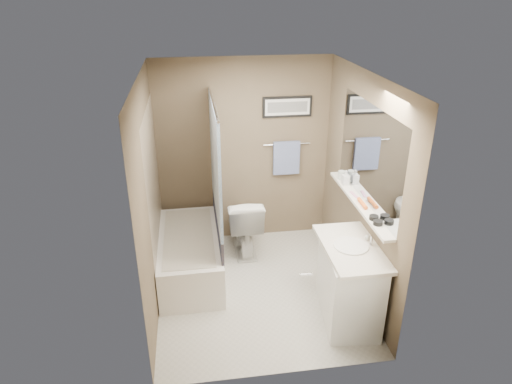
{
  "coord_description": "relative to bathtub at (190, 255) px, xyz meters",
  "views": [
    {
      "loc": [
        -0.64,
        -4.21,
        3.18
      ],
      "look_at": [
        0.0,
        0.15,
        1.15
      ],
      "focal_mm": 32.0,
      "sensor_mm": 36.0,
      "label": 1
    }
  ],
  "objects": [
    {
      "name": "wall_right",
      "position": [
        1.83,
        -0.43,
        0.95
      ],
      "size": [
        0.04,
        2.5,
        2.4
      ],
      "primitive_type": "cube",
      "color": "brown",
      "rests_on": "ground"
    },
    {
      "name": "towel",
      "position": [
        1.3,
        0.76,
        0.87
      ],
      "size": [
        0.34,
        0.05,
        0.44
      ],
      "primitive_type": "cube",
      "color": "#97AADC",
      "rests_on": "towel_bar"
    },
    {
      "name": "ground",
      "position": [
        0.75,
        -0.43,
        -0.25
      ],
      "size": [
        2.5,
        2.5,
        0.0
      ],
      "primitive_type": "plane",
      "color": "beige",
      "rests_on": "ground"
    },
    {
      "name": "art_mat",
      "position": [
        1.3,
        0.79,
        1.53
      ],
      "size": [
        0.56,
        0.0,
        0.2
      ],
      "primitive_type": "cube",
      "color": "white",
      "rests_on": "art_frame"
    },
    {
      "name": "faucet_knob",
      "position": [
        1.78,
        -0.91,
        0.62
      ],
      "size": [
        0.05,
        0.05,
        0.05
      ],
      "primitive_type": "sphere",
      "color": "silver",
      "rests_on": "countertop"
    },
    {
      "name": "faucet_spout",
      "position": [
        1.78,
        -1.01,
        0.64
      ],
      "size": [
        0.02,
        0.02,
        0.1
      ],
      "primitive_type": "cylinder",
      "color": "silver",
      "rests_on": "countertop"
    },
    {
      "name": "toilet",
      "position": [
        0.69,
        0.42,
        0.14
      ],
      "size": [
        0.44,
        0.77,
        0.78
      ],
      "primitive_type": "imported",
      "rotation": [
        0.0,
        0.0,
        3.15
      ],
      "color": "white",
      "rests_on": "ground"
    },
    {
      "name": "art_image",
      "position": [
        1.3,
        0.78,
        1.53
      ],
      "size": [
        0.5,
        0.0,
        0.13
      ],
      "primitive_type": "cube",
      "color": "#595959",
      "rests_on": "art_mat"
    },
    {
      "name": "sink_basin",
      "position": [
        1.58,
        -1.01,
        0.6
      ],
      "size": [
        0.34,
        0.34,
        0.01
      ],
      "primitive_type": "cylinder",
      "color": "white",
      "rests_on": "countertop"
    },
    {
      "name": "curtain_lower",
      "position": [
        0.35,
        0.07,
        0.33
      ],
      "size": [
        0.03,
        1.45,
        0.36
      ],
      "primitive_type": "cube",
      "color": "#29304D",
      "rests_on": "curtain_rod"
    },
    {
      "name": "hair_brush_front",
      "position": [
        1.79,
        -0.68,
        0.89
      ],
      "size": [
        0.04,
        0.22,
        0.04
      ],
      "primitive_type": "cylinder",
      "rotation": [
        1.57,
        0.0,
        -0.01
      ],
      "color": "orange",
      "rests_on": "shelf"
    },
    {
      "name": "tile_surround",
      "position": [
        -0.34,
        0.07,
        0.75
      ],
      "size": [
        0.02,
        1.55,
        2.0
      ],
      "primitive_type": "cube",
      "color": "tan",
      "rests_on": "wall_left"
    },
    {
      "name": "wall_back",
      "position": [
        0.75,
        0.8,
        0.95
      ],
      "size": [
        2.2,
        0.04,
        2.4
      ],
      "primitive_type": "cube",
      "color": "brown",
      "rests_on": "ground"
    },
    {
      "name": "pink_comb",
      "position": [
        1.79,
        -0.43,
        0.87
      ],
      "size": [
        0.05,
        0.16,
        0.01
      ],
      "primitive_type": "cube",
      "rotation": [
        0.0,
        0.0,
        0.11
      ],
      "color": "pink",
      "rests_on": "shelf"
    },
    {
      "name": "curtain_upper",
      "position": [
        0.35,
        0.07,
        1.15
      ],
      "size": [
        0.03,
        1.45,
        1.28
      ],
      "primitive_type": "cube",
      "color": "silver",
      "rests_on": "curtain_rod"
    },
    {
      "name": "tub_rim",
      "position": [
        0.0,
        0.0,
        0.25
      ],
      "size": [
        0.56,
        1.36,
        0.02
      ],
      "primitive_type": "cube",
      "color": "beige",
      "rests_on": "bathtub"
    },
    {
      "name": "candle_bowl_far",
      "position": [
        1.79,
        -0.99,
        0.89
      ],
      "size": [
        0.09,
        0.09,
        0.04
      ],
      "primitive_type": "cylinder",
      "color": "black",
      "rests_on": "shelf"
    },
    {
      "name": "shelf",
      "position": [
        1.79,
        -0.58,
        0.85
      ],
      "size": [
        0.12,
        1.6,
        0.03
      ],
      "primitive_type": "cube",
      "color": "silver",
      "rests_on": "wall_right"
    },
    {
      "name": "soap_bottle",
      "position": [
        1.79,
        -0.14,
        0.95
      ],
      "size": [
        0.07,
        0.08,
        0.16
      ],
      "primitive_type": "imported",
      "rotation": [
        0.0,
        0.0,
        0.01
      ],
      "color": "#999999",
      "rests_on": "shelf"
    },
    {
      "name": "countertop",
      "position": [
        1.59,
        -1.01,
        0.57
      ],
      "size": [
        0.54,
        0.96,
        0.04
      ],
      "primitive_type": "cube",
      "color": "silver",
      "rests_on": "vanity"
    },
    {
      "name": "glass_jar",
      "position": [
        1.79,
        -0.0,
        0.92
      ],
      "size": [
        0.08,
        0.08,
        0.1
      ],
      "primitive_type": "cylinder",
      "color": "silver",
      "rests_on": "shelf"
    },
    {
      "name": "vanity",
      "position": [
        1.6,
        -1.01,
        0.15
      ],
      "size": [
        0.6,
        0.95,
        0.8
      ],
      "primitive_type": "cube",
      "rotation": [
        0.0,
        0.0,
        -0.11
      ],
      "color": "white",
      "rests_on": "ground"
    },
    {
      "name": "wall_left",
      "position": [
        -0.33,
        -0.43,
        0.95
      ],
      "size": [
        0.04,
        2.5,
        2.4
      ],
      "primitive_type": "cube",
      "color": "brown",
      "rests_on": "ground"
    },
    {
      "name": "ceiling",
      "position": [
        0.75,
        -0.43,
        2.13
      ],
      "size": [
        2.2,
        2.5,
        0.04
      ],
      "primitive_type": "cube",
      "color": "silver",
      "rests_on": "wall_back"
    },
    {
      "name": "mirror",
      "position": [
        1.84,
        -0.58,
        1.37
      ],
      "size": [
        0.02,
        1.6,
        1.0
      ],
      "primitive_type": "cube",
      "color": "silver",
      "rests_on": "wall_right"
    },
    {
      "name": "art_frame",
      "position": [
        1.3,
        0.8,
        1.53
      ],
      "size": [
        0.62,
        0.02,
        0.26
      ],
      "primitive_type": "cube",
      "color": "black",
      "rests_on": "wall_back"
    },
    {
      "name": "door_handle",
      "position": [
        0.97,
        -1.62,
        0.75
      ],
      "size": [
        0.1,
        0.02,
        0.02
      ],
      "primitive_type": "cylinder",
      "rotation": [
        0.0,
        1.57,
        0.0
      ],
      "color": "silver",
      "rests_on": "door"
    },
    {
      "name": "candle_bowl_near",
      "position": [
        1.79,
        -1.09,
        0.89
      ],
      "size": [
        0.09,
        0.09,
        0.04
      ],
      "primitive_type": "cylinder",
      "color": "black",
      "rests_on": "shelf"
    },
    {
      "name": "towel_bar",
      "position": [
        1.3,
        0.78,
        1.05
      ],
      "size": [
        0.6,
        0.02,
        0.02
      ],
      "primitive_type": "cylinder",
      "rotation": [
        0.0,
        1.57,
        0.0
      ],
      "color": "silver",
      "rests_on": "wall_back"
    },
    {
      "name": "door",
      "position": [
        1.3,
        -1.67,
        0.75
      ],
      "size": [
        0.8,
        0.02,
        2.0
      ],
      "primitive_type": "cube",
      "color": "silver",
      "rests_on": "wall_front"
    },
    {
      "name": "bathtub",
      "position": [
        0.0,
        0.0,
        0.0
      ],
      "size": [
        0.72,
        1.51,
        0.5
      ],
      "primitive_type": "cube",
      "rotation": [
        0.0,
        0.0,
        0.02
      ],
      "color": "white",
      "rests_on": "ground"
    },
    {
      "name": "wall_front",
      "position": [
        0.75,
        -1.66,
        0.95
      ],
      "size": [
        2.2,
        0.04,
        2.4
      ],
      "primitive_type": "cube",
      "color": "brown",
      "rests_on": "ground"
    },
    {
      "name": "curtain_rod",
      "position": [
        0.35,
        0.07,
        1.8
      ],
      "size": [
        0.02,
        1.55,
        0.02
      ],
      "primitive_type": "cylinder",
      "rotation": [
        1.57,
        0.0,
        0.0
      ],
      "color": "silver",
      "rests_on": "wall_left"
    }
  ]
}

